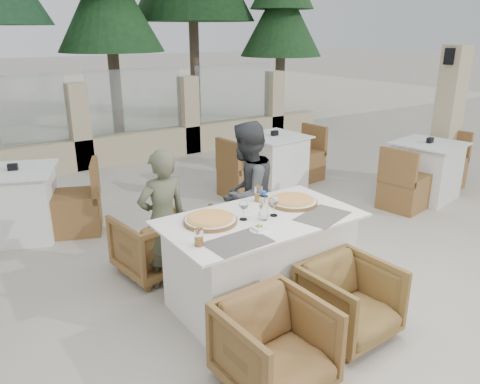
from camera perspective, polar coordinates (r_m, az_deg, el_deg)
ground at (r=4.16m, az=1.11°, el=-12.65°), size 80.00×80.00×0.00m
perimeter_wall_far at (r=8.08m, az=-19.04°, el=8.21°), size 10.00×0.34×1.60m
lantern_pillar at (r=7.45m, az=24.01°, el=8.33°), size 0.34×0.34×2.00m
pine_centre at (r=10.69m, az=-15.64°, el=20.18°), size 2.20×2.20×5.00m
pine_far_right at (r=12.04m, az=5.05°, el=19.40°), size 1.98×1.98×4.50m
dining_table at (r=3.92m, az=2.48°, el=-8.33°), size 1.60×0.90×0.77m
placemat_near_left at (r=3.33m, az=-0.22°, el=-6.16°), size 0.46×0.32×0.00m
placemat_near_right at (r=3.84m, az=10.03°, el=-2.90°), size 0.52×0.42×0.00m
pizza_left at (r=3.66m, az=-3.64°, el=-3.36°), size 0.48×0.48×0.05m
pizza_right at (r=4.07m, az=6.48°, el=-1.07°), size 0.45×0.45×0.05m
water_bottle at (r=3.68m, az=2.89°, el=-1.67°), size 0.07×0.07×0.24m
wine_glass_centre at (r=3.68m, az=0.44°, el=-2.07°), size 0.09×0.09×0.18m
wine_glass_near at (r=3.77m, az=4.16°, el=-1.60°), size 0.08×0.08×0.18m
beer_glass_left at (r=3.27m, az=-5.05°, el=-5.53°), size 0.07×0.07×0.13m
beer_glass_right at (r=4.09m, az=2.27°, el=-0.20°), size 0.08×0.08×0.14m
olive_dish at (r=3.51m, az=2.37°, el=-4.40°), size 0.12×0.12×0.04m
armchair_far_left at (r=4.49m, az=-10.47°, el=-6.16°), size 0.71×0.73×0.59m
armchair_far_right at (r=4.64m, az=0.51°, el=-5.23°), size 0.76×0.77×0.55m
armchair_near_left at (r=3.13m, az=4.29°, el=-18.27°), size 0.66×0.67×0.59m
armchair_near_right at (r=3.67m, az=13.18°, el=-12.76°), size 0.65×0.66×0.57m
diner_left at (r=4.15m, az=-9.39°, el=-3.31°), size 0.47×0.32×1.25m
diner_right at (r=4.48m, az=0.78°, el=-0.29°), size 0.84×0.77×1.41m
bg_table_a at (r=5.69m, az=-25.36°, el=-1.30°), size 1.83×1.36×0.77m
bg_table_b at (r=6.80m, az=4.16°, el=3.71°), size 1.70×0.95×0.77m
bg_table_c at (r=6.84m, az=21.72°, el=2.45°), size 1.76×1.10×0.77m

